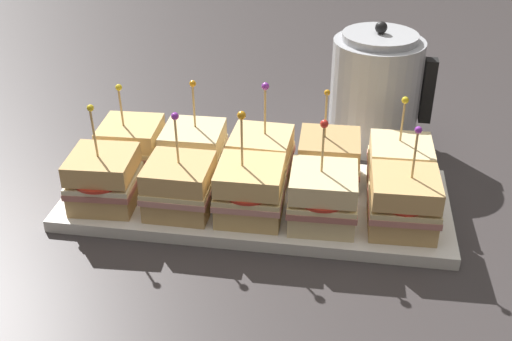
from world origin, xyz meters
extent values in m
plane|color=#383333|center=(0.00, 0.00, 0.00)|extent=(6.00, 6.00, 0.00)
cube|color=white|center=(0.00, 0.00, 0.01)|extent=(0.57, 0.23, 0.01)
cube|color=white|center=(0.00, 0.00, 0.01)|extent=(0.57, 0.23, 0.01)
cube|color=tan|center=(-0.21, -0.05, 0.03)|extent=(0.09, 0.09, 0.03)
cube|color=#B26B60|center=(-0.21, -0.05, 0.05)|extent=(0.10, 0.10, 0.01)
cube|color=beige|center=(-0.21, -0.05, 0.06)|extent=(0.10, 0.10, 0.01)
cylinder|color=red|center=(-0.21, -0.07, 0.07)|extent=(0.07, 0.07, 0.00)
cube|color=tan|center=(-0.21, -0.05, 0.08)|extent=(0.09, 0.09, 0.03)
cylinder|color=tan|center=(-0.22, -0.06, 0.13)|extent=(0.00, 0.01, 0.09)
sphere|color=yellow|center=(-0.22, -0.06, 0.17)|extent=(0.01, 0.01, 0.01)
cube|color=tan|center=(-0.10, -0.05, 0.03)|extent=(0.09, 0.09, 0.03)
cube|color=tan|center=(-0.10, -0.05, 0.05)|extent=(0.10, 0.10, 0.01)
cube|color=beige|center=(-0.10, -0.05, 0.06)|extent=(0.09, 0.09, 0.01)
cube|color=tan|center=(-0.10, -0.05, 0.08)|extent=(0.09, 0.09, 0.03)
cylinder|color=tan|center=(-0.10, -0.05, 0.13)|extent=(0.00, 0.01, 0.08)
sphere|color=purple|center=(-0.10, -0.05, 0.17)|extent=(0.01, 0.01, 0.01)
cube|color=tan|center=(0.00, -0.05, 0.03)|extent=(0.09, 0.09, 0.03)
cube|color=tan|center=(0.00, -0.05, 0.05)|extent=(0.10, 0.10, 0.01)
cube|color=beige|center=(0.00, -0.05, 0.06)|extent=(0.09, 0.09, 0.01)
cylinder|color=red|center=(0.00, -0.07, 0.07)|extent=(0.07, 0.07, 0.00)
cube|color=#E0B771|center=(0.00, -0.05, 0.08)|extent=(0.09, 0.09, 0.03)
cylinder|color=tan|center=(-0.01, -0.05, 0.13)|extent=(0.00, 0.01, 0.09)
sphere|color=orange|center=(-0.01, -0.05, 0.17)|extent=(0.01, 0.01, 0.01)
cube|color=beige|center=(0.10, -0.06, 0.03)|extent=(0.09, 0.09, 0.03)
cube|color=#B26B60|center=(0.10, -0.06, 0.05)|extent=(0.10, 0.10, 0.01)
cube|color=beige|center=(0.10, -0.06, 0.06)|extent=(0.09, 0.09, 0.01)
cylinder|color=red|center=(0.10, -0.07, 0.07)|extent=(0.07, 0.07, 0.00)
cube|color=beige|center=(0.10, -0.06, 0.08)|extent=(0.09, 0.09, 0.03)
cylinder|color=tan|center=(0.10, -0.05, 0.13)|extent=(0.00, 0.01, 0.08)
sphere|color=red|center=(0.10, -0.05, 0.17)|extent=(0.01, 0.01, 0.01)
cube|color=tan|center=(0.21, -0.05, 0.03)|extent=(0.09, 0.09, 0.03)
cube|color=tan|center=(0.21, -0.05, 0.05)|extent=(0.10, 0.10, 0.01)
cube|color=beige|center=(0.21, -0.05, 0.06)|extent=(0.10, 0.10, 0.01)
cylinder|color=red|center=(0.21, -0.07, 0.07)|extent=(0.06, 0.06, 0.00)
cube|color=tan|center=(0.21, -0.05, 0.08)|extent=(0.09, 0.09, 0.03)
cylinder|color=tan|center=(0.22, -0.05, 0.13)|extent=(0.00, 0.01, 0.08)
sphere|color=purple|center=(0.22, -0.05, 0.17)|extent=(0.01, 0.01, 0.01)
cube|color=tan|center=(-0.21, 0.05, 0.03)|extent=(0.09, 0.09, 0.03)
cube|color=tan|center=(-0.21, 0.05, 0.05)|extent=(0.10, 0.10, 0.01)
cube|color=beige|center=(-0.21, 0.05, 0.06)|extent=(0.10, 0.10, 0.01)
cube|color=#E0B771|center=(-0.21, 0.05, 0.08)|extent=(0.09, 0.09, 0.03)
cylinder|color=tan|center=(-0.21, 0.05, 0.12)|extent=(0.00, 0.01, 0.08)
sphere|color=yellow|center=(-0.21, 0.05, 0.16)|extent=(0.01, 0.01, 0.01)
cube|color=beige|center=(-0.11, 0.05, 0.03)|extent=(0.09, 0.09, 0.03)
cube|color=tan|center=(-0.11, 0.05, 0.05)|extent=(0.10, 0.10, 0.01)
cube|color=beige|center=(-0.11, 0.05, 0.06)|extent=(0.09, 0.09, 0.01)
cube|color=beige|center=(-0.11, 0.05, 0.08)|extent=(0.09, 0.09, 0.03)
cylinder|color=tan|center=(-0.10, 0.06, 0.13)|extent=(0.00, 0.01, 0.08)
sphere|color=orange|center=(-0.10, 0.06, 0.17)|extent=(0.01, 0.01, 0.01)
cube|color=#DBB77A|center=(0.00, 0.05, 0.03)|extent=(0.09, 0.09, 0.03)
cube|color=#B26B60|center=(0.00, 0.05, 0.05)|extent=(0.10, 0.10, 0.01)
cube|color=beige|center=(0.00, 0.05, 0.06)|extent=(0.10, 0.10, 0.01)
cube|color=#E8C281|center=(0.00, 0.05, 0.08)|extent=(0.09, 0.09, 0.03)
cylinder|color=tan|center=(0.01, 0.05, 0.13)|extent=(0.00, 0.01, 0.09)
sphere|color=purple|center=(0.01, 0.05, 0.17)|extent=(0.01, 0.01, 0.01)
cube|color=tan|center=(0.10, 0.06, 0.03)|extent=(0.09, 0.09, 0.03)
cube|color=tan|center=(0.10, 0.06, 0.05)|extent=(0.10, 0.10, 0.01)
cube|color=beige|center=(0.10, 0.06, 0.06)|extent=(0.09, 0.09, 0.01)
cube|color=tan|center=(0.10, 0.06, 0.08)|extent=(0.09, 0.09, 0.03)
cylinder|color=tan|center=(0.09, 0.06, 0.13)|extent=(0.00, 0.01, 0.08)
sphere|color=orange|center=(0.09, 0.06, 0.17)|extent=(0.01, 0.01, 0.01)
cube|color=beige|center=(0.21, 0.05, 0.03)|extent=(0.09, 0.09, 0.03)
cube|color=tan|center=(0.21, 0.05, 0.05)|extent=(0.10, 0.10, 0.01)
cube|color=beige|center=(0.21, 0.05, 0.06)|extent=(0.09, 0.09, 0.01)
cube|color=beige|center=(0.21, 0.05, 0.08)|extent=(0.09, 0.09, 0.03)
cylinder|color=tan|center=(0.21, 0.06, 0.12)|extent=(0.00, 0.01, 0.08)
sphere|color=yellow|center=(0.21, 0.06, 0.16)|extent=(0.01, 0.01, 0.01)
cylinder|color=#B7BABF|center=(0.17, 0.24, 0.09)|extent=(0.15, 0.15, 0.19)
cylinder|color=#B7BABF|center=(0.17, 0.24, 0.19)|extent=(0.13, 0.13, 0.01)
sphere|color=black|center=(0.17, 0.24, 0.21)|extent=(0.02, 0.02, 0.02)
cube|color=black|center=(0.26, 0.24, 0.10)|extent=(0.02, 0.02, 0.11)
camera|label=1|loc=(0.12, -0.80, 0.53)|focal=45.00mm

